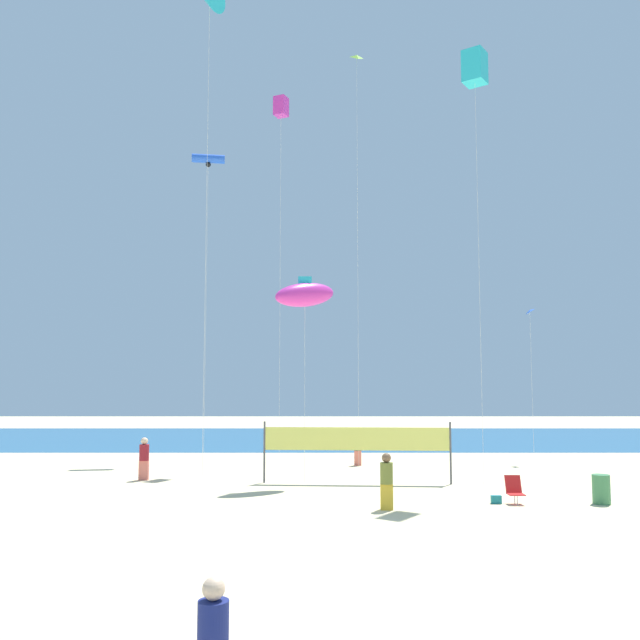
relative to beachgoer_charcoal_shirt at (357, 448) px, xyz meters
The scene contains 15 objects.
ground_plane 14.74m from the beachgoer_charcoal_shirt, 99.15° to the right, with size 120.00×120.00×0.00m, color beige.
ocean_band 15.89m from the beachgoer_charcoal_shirt, 98.47° to the left, with size 120.00×20.00×0.01m, color #28608C.
beachgoer_charcoal_shirt is the anchor object (origin of this frame).
beachgoer_maroon_shirt 10.15m from the beachgoer_charcoal_shirt, 152.02° to the right, with size 0.39×0.39×1.71m.
beachgoer_olive_shirt 11.13m from the beachgoer_charcoal_shirt, 88.58° to the right, with size 0.40×0.40×1.74m.
folding_beach_chair 11.03m from the beachgoer_charcoal_shirt, 65.48° to the right, with size 0.52×0.65×0.89m.
trash_barrel 12.53m from the beachgoer_charcoal_shirt, 53.87° to the right, with size 0.57×0.57×0.94m, color #3F7F4C.
volleyball_net 5.74m from the beachgoer_charcoal_shirt, 93.61° to the right, with size 7.39×0.50×2.40m.
beach_handbag 10.84m from the beachgoer_charcoal_shirt, 68.53° to the right, with size 0.33×0.17×0.26m, color #19727A.
kite_blue_diamond 11.46m from the beachgoer_charcoal_shirt, 14.04° to the left, with size 0.51×0.51×7.79m.
kite_lime_diamond 18.42m from the beachgoer_charcoal_shirt, 88.77° to the right, with size 0.63×0.62×20.16m.
kite_blue_tube 18.26m from the beachgoer_charcoal_shirt, 150.67° to the left, with size 1.89×0.76×16.82m.
kite_magenta_inflatable 8.93m from the beachgoer_charcoal_shirt, 114.04° to the right, with size 2.91×2.38×8.24m.
kite_magenta_box 18.20m from the beachgoer_charcoal_shirt, 152.79° to the left, with size 0.84×0.84×19.05m.
kite_cyan_box 17.72m from the beachgoer_charcoal_shirt, 50.98° to the right, with size 1.19×1.19×17.65m.
Camera 1 is at (0.53, -17.90, 3.96)m, focal length 37.67 mm.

